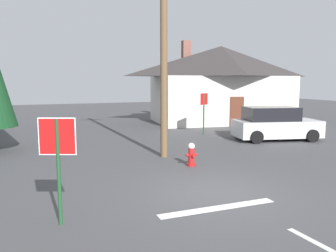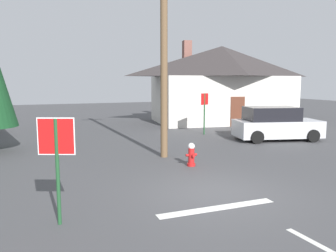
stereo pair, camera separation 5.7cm
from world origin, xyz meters
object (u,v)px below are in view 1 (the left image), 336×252
object	(u,v)px
fire_hydrant	(191,155)
utility_pole	(164,26)
stop_sign_near	(58,149)
house	(220,83)
parked_car	(275,124)
stop_sign_far	(204,105)

from	to	relation	value
fire_hydrant	utility_pole	xyz separation A→B (m)	(-0.36, 1.75, 4.69)
stop_sign_near	house	bearing A→B (deg)	49.37
stop_sign_near	parked_car	world-z (taller)	stop_sign_near
stop_sign_near	parked_car	xyz separation A→B (m)	(11.23, 6.84, -0.82)
house	stop_sign_far	bearing A→B (deg)	-128.93
fire_hydrant	parked_car	distance (m)	7.28
stop_sign_far	utility_pole	bearing A→B (deg)	-132.85
fire_hydrant	utility_pole	world-z (taller)	utility_pole
utility_pole	stop_sign_far	distance (m)	7.12
stop_sign_near	fire_hydrant	size ratio (longest dim) A/B	2.73
utility_pole	parked_car	xyz separation A→B (m)	(6.81, 1.61, -4.29)
stop_sign_near	fire_hydrant	distance (m)	6.04
fire_hydrant	house	world-z (taller)	house
house	parked_car	size ratio (longest dim) A/B	2.39
fire_hydrant	utility_pole	bearing A→B (deg)	101.71
parked_car	utility_pole	bearing A→B (deg)	-166.71
utility_pole	house	size ratio (longest dim) A/B	0.89
house	parked_car	world-z (taller)	house
stop_sign_near	utility_pole	xyz separation A→B (m)	(4.42, 5.23, 3.47)
utility_pole	parked_car	world-z (taller)	utility_pole
stop_sign_near	utility_pole	size ratio (longest dim) A/B	0.23
utility_pole	parked_car	size ratio (longest dim) A/B	2.13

